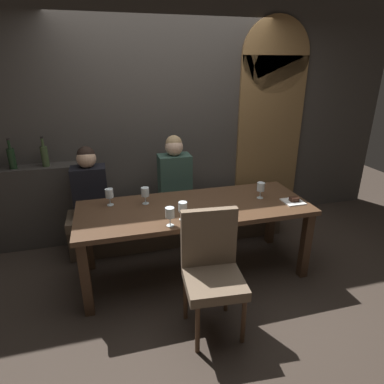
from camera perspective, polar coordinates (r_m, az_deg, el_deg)
name	(u,v)px	position (r m, az deg, el deg)	size (l,w,h in m)	color
ground	(194,271)	(3.48, 0.43, -13.66)	(9.00, 9.00, 0.00)	#382D26
back_wall_tiled	(167,109)	(4.06, -4.31, 14.34)	(6.00, 0.12, 3.00)	#423D38
arched_door	(271,116)	(4.47, 13.60, 12.73)	(0.90, 0.05, 2.55)	olive
back_counter	(41,206)	(4.15, -24.89, -2.22)	(1.10, 0.28, 0.95)	#38342F
dining_table	(195,214)	(3.15, 0.46, -3.90)	(2.20, 0.84, 0.74)	#412B1C
banquette_bench	(179,222)	(3.94, -2.32, -5.26)	(2.50, 0.44, 0.45)	#4A3C2E
chair_near_side	(212,265)	(2.58, 3.47, -12.60)	(0.48, 0.48, 0.98)	#4C3321
diner_redhead	(89,183)	(3.65, -17.50, 1.44)	(0.36, 0.24, 0.76)	black
diner_bearded	(175,174)	(3.71, -3.05, 3.24)	(0.36, 0.24, 0.83)	#2D473D
wine_bottle_dark_red	(12,158)	(3.98, -28.99, 5.25)	(0.08, 0.08, 0.33)	black
wine_bottle_pale_label	(45,156)	(3.92, -24.35, 5.82)	(0.08, 0.08, 0.33)	#384728
wine_glass_end_left	(145,192)	(3.15, -8.19, -0.06)	(0.08, 0.08, 0.16)	silver
wine_glass_end_right	(261,187)	(3.32, 11.93, 0.84)	(0.08, 0.08, 0.16)	silver
wine_glass_near_right	(109,194)	(3.18, -14.25, -0.36)	(0.08, 0.08, 0.16)	silver
wine_glass_far_left	(170,213)	(2.70, -3.89, -3.69)	(0.08, 0.08, 0.16)	silver
wine_glass_far_right	(183,207)	(2.80, -1.62, -2.69)	(0.08, 0.08, 0.16)	silver
dessert_plate	(293,201)	(3.34, 17.29, -1.46)	(0.19, 0.19, 0.05)	white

